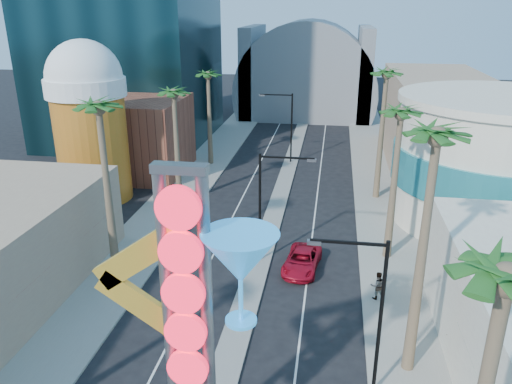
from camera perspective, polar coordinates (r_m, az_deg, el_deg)
name	(u,v)px	position (r m, az deg, el deg)	size (l,w,h in m)	color
sidewalk_west	(190,184)	(51.32, -7.58, 0.97)	(5.00, 100.00, 0.15)	gray
sidewalk_east	(380,194)	(49.55, 14.01, -0.21)	(5.00, 100.00, 0.15)	gray
median	(285,179)	(52.35, 3.38, 1.52)	(1.60, 84.00, 0.15)	gray
brick_filler_west	(137,136)	(55.02, -13.45, 6.20)	(10.00, 10.00, 8.00)	brown
filler_east	(433,117)	(61.55, 19.60, 8.03)	(10.00, 20.00, 10.00)	tan
beer_mug	(89,116)	(47.53, -18.54, 8.24)	(7.00, 7.00, 14.50)	#AF7617
turquoise_building	(498,162)	(44.97, 25.89, 3.12)	(16.60, 16.60, 10.60)	beige
canopy	(307,88)	(84.37, 5.83, 11.75)	(22.00, 16.00, 22.00)	slate
neon_sign	(210,310)	(17.74, -5.29, -13.32)	(6.53, 2.60, 12.55)	gray
streetlight_0	(268,198)	(33.85, 1.37, -0.70)	(3.79, 0.25, 8.00)	black
streetlight_1	(287,121)	(56.85, 3.54, 8.09)	(3.79, 0.25, 8.00)	black
streetlight_2	(371,305)	(22.97, 12.97, -12.51)	(3.45, 0.25, 8.00)	black
palm_1	(100,120)	(31.15, -17.44, 7.90)	(2.40, 2.40, 12.70)	brown
palm_2	(174,100)	(44.14, -9.35, 10.31)	(2.40, 2.40, 11.20)	brown
palm_3	(208,81)	(55.52, -5.49, 12.56)	(2.40, 2.40, 11.20)	brown
palm_4	(503,302)	(13.85, 26.35, -11.22)	(2.40, 2.40, 12.20)	brown
palm_5	(435,154)	(22.48, 19.79, 4.13)	(2.40, 2.40, 13.20)	brown
palm_6	(400,123)	(34.31, 16.17, 7.61)	(2.40, 2.40, 11.70)	brown
palm_7	(386,82)	(45.90, 14.64, 12.02)	(2.40, 2.40, 12.70)	brown
red_pickup	(302,261)	(34.80, 5.27, -7.81)	(2.22, 4.81, 1.34)	#B60E24
pedestrian_a	(453,340)	(28.48, 21.55, -15.47)	(0.68, 0.45, 1.87)	gray
pedestrian_b	(377,286)	(31.96, 13.71, -10.35)	(0.88, 0.69, 1.81)	gray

